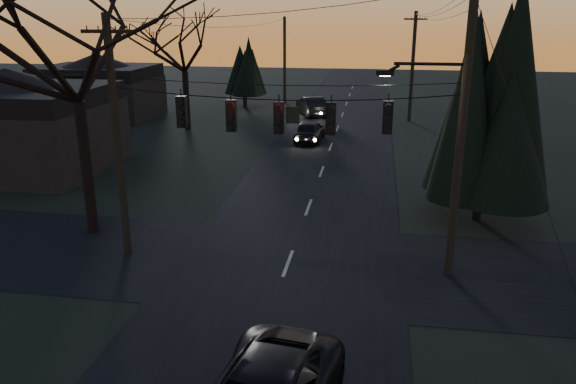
% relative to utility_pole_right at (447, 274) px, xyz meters
% --- Properties ---
extents(main_road, '(8.00, 120.00, 0.02)m').
position_rel_utility_pole_right_xyz_m(main_road, '(-5.50, 10.00, 0.01)').
color(main_road, black).
rests_on(main_road, ground).
extents(cross_road, '(60.00, 7.00, 0.02)m').
position_rel_utility_pole_right_xyz_m(cross_road, '(-5.50, 0.00, 0.01)').
color(cross_road, black).
rests_on(cross_road, ground).
extents(utility_pole_right, '(5.00, 0.30, 10.00)m').
position_rel_utility_pole_right_xyz_m(utility_pole_right, '(0.00, 0.00, 0.00)').
color(utility_pole_right, black).
rests_on(utility_pole_right, ground).
extents(utility_pole_left, '(1.80, 0.30, 8.50)m').
position_rel_utility_pole_right_xyz_m(utility_pole_left, '(-11.50, 0.00, 0.00)').
color(utility_pole_left, black).
rests_on(utility_pole_left, ground).
extents(utility_pole_far_r, '(1.80, 0.30, 8.50)m').
position_rel_utility_pole_right_xyz_m(utility_pole_far_r, '(0.00, 28.00, 0.00)').
color(utility_pole_far_r, black).
rests_on(utility_pole_far_r, ground).
extents(utility_pole_far_l, '(0.30, 0.30, 8.00)m').
position_rel_utility_pole_right_xyz_m(utility_pole_far_l, '(-11.50, 36.00, 0.00)').
color(utility_pole_far_l, black).
rests_on(utility_pole_far_l, ground).
extents(span_signal_assembly, '(11.50, 0.44, 1.55)m').
position_rel_utility_pole_right_xyz_m(span_signal_assembly, '(-5.74, 0.00, 5.28)').
color(span_signal_assembly, black).
rests_on(span_signal_assembly, ground).
extents(bare_tree_left, '(10.43, 10.43, 10.58)m').
position_rel_utility_pole_right_xyz_m(bare_tree_left, '(-13.76, 1.75, 7.40)').
color(bare_tree_left, black).
rests_on(bare_tree_left, ground).
extents(evergreen_right, '(4.09, 4.09, 8.85)m').
position_rel_utility_pole_right_xyz_m(evergreen_right, '(1.81, 5.64, 5.02)').
color(evergreen_right, black).
rests_on(evergreen_right, ground).
extents(bare_tree_dist, '(6.61, 6.61, 8.60)m').
position_rel_utility_pole_right_xyz_m(bare_tree_dist, '(-16.61, 22.09, 6.00)').
color(bare_tree_dist, black).
rests_on(bare_tree_dist, ground).
extents(evergreen_dist, '(3.21, 3.21, 5.57)m').
position_rel_utility_pole_right_xyz_m(evergreen_dist, '(-14.69, 32.77, 3.37)').
color(evergreen_dist, black).
rests_on(evergreen_dist, ground).
extents(house_left_near, '(10.00, 8.00, 5.60)m').
position_rel_utility_pole_right_xyz_m(house_left_near, '(-22.50, 10.00, 2.80)').
color(house_left_near, black).
rests_on(house_left_near, ground).
extents(house_left_far, '(9.00, 7.00, 5.20)m').
position_rel_utility_pole_right_xyz_m(house_left_far, '(-25.50, 26.00, 2.60)').
color(house_left_far, black).
rests_on(house_left_far, ground).
extents(sedan_oncoming_a, '(1.95, 4.35, 1.45)m').
position_rel_utility_pole_right_xyz_m(sedan_oncoming_a, '(-7.07, 19.46, 0.72)').
color(sedan_oncoming_a, black).
rests_on(sedan_oncoming_a, ground).
extents(sedan_oncoming_b, '(3.35, 5.05, 1.57)m').
position_rel_utility_pole_right_xyz_m(sedan_oncoming_b, '(-8.11, 29.40, 0.79)').
color(sedan_oncoming_b, black).
rests_on(sedan_oncoming_b, ground).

